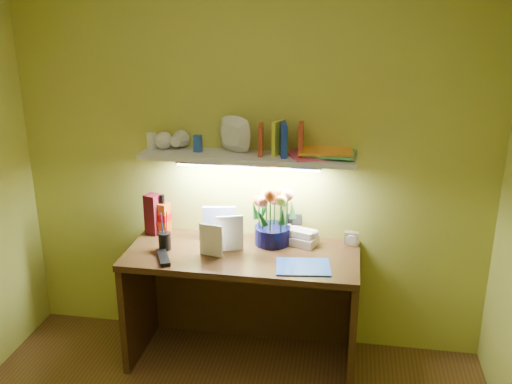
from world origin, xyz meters
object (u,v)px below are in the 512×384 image
flower_bouquet (273,214)px  whisky_bottle (163,214)px  desk (243,307)px  desk_clock (351,239)px  telephone (302,235)px

flower_bouquet → whisky_bottle: flower_bouquet is taller
desk → whisky_bottle: whisky_bottle is taller
desk → flower_bouquet: 0.62m
desk → flower_bouquet: bearing=46.4°
flower_bouquet → desk_clock: size_ratio=4.46×
desk → telephone: bearing=28.8°
telephone → desk_clock: 0.31m
telephone → whisky_bottle: size_ratio=0.71×
desk → whisky_bottle: size_ratio=5.25×
flower_bouquet → telephone: flower_bouquet is taller
telephone → desk_clock: bearing=25.0°
desk → desk_clock: size_ratio=15.98×
desk → telephone: 0.58m
desk → whisky_bottle: bearing=160.0°
desk_clock → whisky_bottle: size_ratio=0.33×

